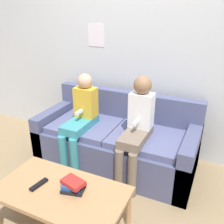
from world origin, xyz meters
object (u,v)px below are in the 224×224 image
(couch, at_px, (117,142))
(person_left, at_px, (80,118))
(person_right, at_px, (137,126))
(coffee_table, at_px, (61,194))
(tv_remote, at_px, (39,185))

(couch, relative_size, person_left, 1.69)
(person_right, bearing_deg, couch, 148.68)
(coffee_table, bearing_deg, person_left, 111.50)
(person_right, xyz_separation_m, tv_remote, (-0.51, -0.93, -0.23))
(person_right, relative_size, tv_remote, 6.47)
(person_left, height_order, person_right, person_right)
(couch, bearing_deg, tv_remote, -100.65)
(person_left, relative_size, person_right, 0.95)
(person_left, xyz_separation_m, tv_remote, (0.15, -0.91, -0.20))
(couch, bearing_deg, person_left, -151.80)
(coffee_table, xyz_separation_m, person_right, (0.32, 0.90, 0.28))
(person_left, distance_m, tv_remote, 0.95)
(person_right, bearing_deg, tv_remote, -118.94)
(couch, relative_size, coffee_table, 1.70)
(coffee_table, relative_size, tv_remote, 6.12)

